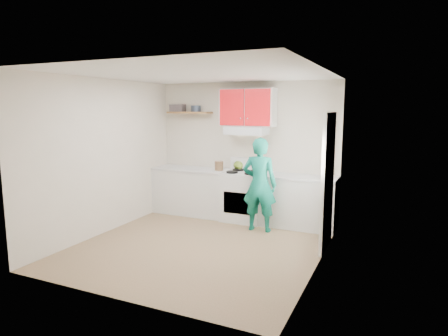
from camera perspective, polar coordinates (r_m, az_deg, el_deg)
The scene contains 21 objects.
floor at distance 6.16m, azimuth -3.45°, elevation -11.27°, with size 3.80×3.80×0.00m, color brown.
ceiling at distance 5.80m, azimuth -3.69°, elevation 13.61°, with size 3.60×3.80×0.04m, color white.
back_wall at distance 7.56m, azimuth 3.19°, elevation 2.62°, with size 3.60×0.04×2.60m, color beige.
front_wall at distance 4.28m, azimuth -15.57°, elevation -2.45°, with size 3.60×0.04×2.60m, color beige.
left_wall at distance 6.86m, azimuth -16.97°, elevation 1.62°, with size 0.04×3.80×2.60m, color beige.
right_wall at distance 5.25m, azimuth 14.06°, elevation -0.35°, with size 0.04×3.80×2.60m, color beige.
door at distance 5.98m, azimuth 14.95°, elevation -1.96°, with size 0.05×0.85×2.05m, color white.
door_glass at distance 5.92m, azimuth 14.85°, elevation 2.10°, with size 0.01×0.55×0.95m, color white.
counter_left at distance 7.86m, azimuth -4.75°, elevation -3.43°, with size 1.52×0.60×0.90m, color silver.
counter_right at distance 7.09m, azimuth 10.90°, elevation -4.92°, with size 1.32×0.60×0.90m, color silver.
stove at distance 7.36m, azimuth 2.95°, elevation -4.18°, with size 0.76×0.65×0.92m, color white.
range_hood at distance 7.29m, azimuth 3.33°, elevation 5.50°, with size 0.76×0.44×0.15m, color silver.
upper_cabinets at distance 7.33m, azimuth 3.51°, elevation 8.85°, with size 1.02×0.33×0.70m, color red.
shelf at distance 7.87m, azimuth -5.07°, elevation 8.10°, with size 0.90×0.30×0.04m, color brown.
books at distance 8.02m, azimuth -6.80°, elevation 8.73°, with size 0.28×0.20×0.15m, color #463D40.
tin at distance 7.81m, azimuth -4.14°, elevation 8.68°, with size 0.20×0.20×0.12m, color #333D4C.
kettle at distance 7.58m, azimuth 2.17°, elevation 0.42°, with size 0.21×0.21×0.18m, color #546E1E.
crock at distance 7.48m, azimuth -0.74°, elevation 0.24°, with size 0.16×0.16×0.20m, color brown.
cutting_board at distance 7.08m, azimuth 7.50°, elevation -1.05°, with size 0.29×0.21×0.02m, color olive.
silicone_mat at distance 6.91m, azimuth 15.01°, elevation -1.58°, with size 0.33×0.27×0.01m, color red.
person at distance 6.69m, azimuth 5.23°, elevation -2.44°, with size 0.59×0.39×1.62m, color #0B6351.
Camera 1 is at (2.71, -5.11, 2.11)m, focal length 31.19 mm.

